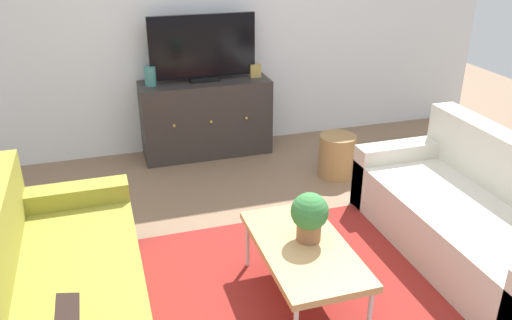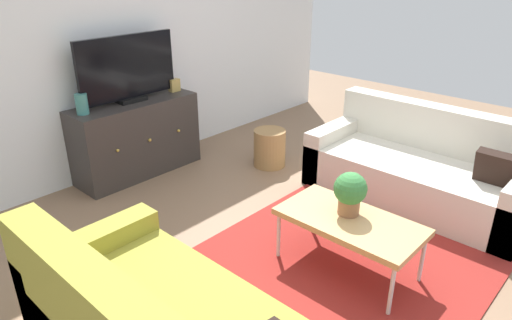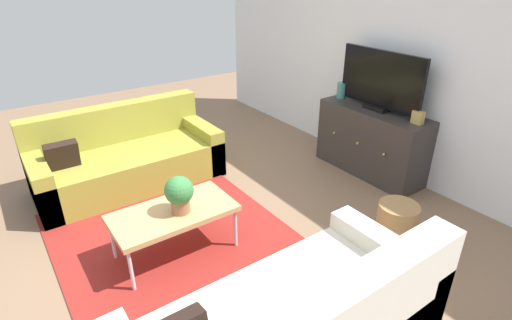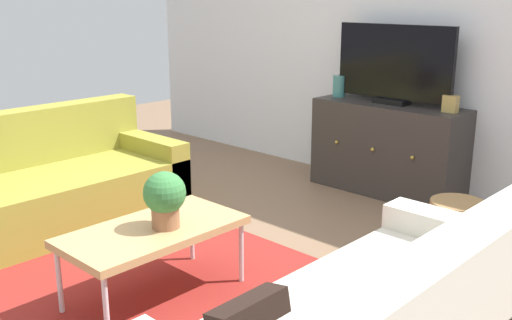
# 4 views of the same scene
# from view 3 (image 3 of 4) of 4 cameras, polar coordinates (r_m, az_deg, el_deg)

# --- Properties ---
(ground_plane) EXTENTS (10.00, 10.00, 0.00)m
(ground_plane) POSITION_cam_3_polar(r_m,az_deg,el_deg) (3.62, -8.53, -11.46)
(ground_plane) COLOR #84664C
(wall_back) EXTENTS (6.40, 0.12, 2.70)m
(wall_back) POSITION_cam_3_polar(r_m,az_deg,el_deg) (4.65, 20.19, 14.24)
(wall_back) COLOR white
(wall_back) RESTS_ON ground_plane
(area_rug) EXTENTS (2.50, 1.90, 0.01)m
(area_rug) POSITION_cam_3_polar(r_m,az_deg,el_deg) (3.57, -10.72, -12.17)
(area_rug) COLOR maroon
(area_rug) RESTS_ON ground_plane
(couch_left_side) EXTENTS (0.88, 1.93, 0.82)m
(couch_left_side) POSITION_cam_3_polar(r_m,az_deg,el_deg) (4.62, -18.22, 0.19)
(couch_left_side) COLOR olive
(couch_left_side) RESTS_ON ground_plane
(coffee_table) EXTENTS (0.52, 0.98, 0.42)m
(coffee_table) POSITION_cam_3_polar(r_m,az_deg,el_deg) (3.30, -11.80, -7.60)
(coffee_table) COLOR tan
(coffee_table) RESTS_ON ground_plane
(potted_plant) EXTENTS (0.23, 0.23, 0.31)m
(potted_plant) POSITION_cam_3_polar(r_m,az_deg,el_deg) (3.17, -10.95, -4.67)
(potted_plant) COLOR #936042
(potted_plant) RESTS_ON coffee_table
(tv_console) EXTENTS (1.28, 0.47, 0.76)m
(tv_console) POSITION_cam_3_polar(r_m,az_deg,el_deg) (4.72, 16.17, 2.57)
(tv_console) COLOR #332D2B
(tv_console) RESTS_ON ground_plane
(flat_screen_tv) EXTENTS (1.03, 0.16, 0.64)m
(flat_screen_tv) POSITION_cam_3_polar(r_m,az_deg,el_deg) (4.51, 17.45, 10.79)
(flat_screen_tv) COLOR black
(flat_screen_tv) RESTS_ON tv_console
(glass_vase) EXTENTS (0.11, 0.11, 0.19)m
(glass_vase) POSITION_cam_3_polar(r_m,az_deg,el_deg) (4.88, 12.16, 9.73)
(glass_vase) COLOR teal
(glass_vase) RESTS_ON tv_console
(mantel_clock) EXTENTS (0.11, 0.07, 0.13)m
(mantel_clock) POSITION_cam_3_polar(r_m,az_deg,el_deg) (4.29, 22.20, 5.67)
(mantel_clock) COLOR tan
(mantel_clock) RESTS_ON tv_console
(wicker_basket) EXTENTS (0.34, 0.34, 0.40)m
(wicker_basket) POSITION_cam_3_polar(r_m,az_deg,el_deg) (3.64, 19.44, -8.78)
(wicker_basket) COLOR #9E7547
(wicker_basket) RESTS_ON ground_plane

